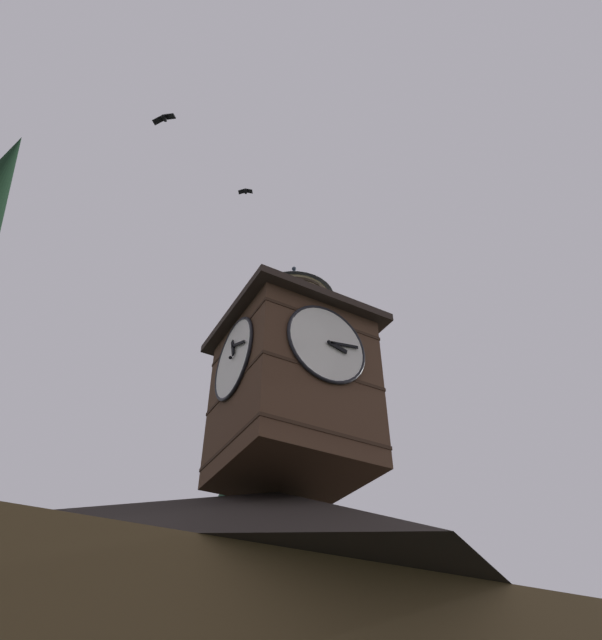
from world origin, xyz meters
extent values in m
pyramid|color=black|center=(0.70, -1.79, 6.30)|extent=(15.21, 9.12, 2.78)
cube|color=#4C3323|center=(0.76, -0.85, 10.04)|extent=(3.82, 3.82, 4.71)
cube|color=#352318|center=(0.76, -0.85, 8.25)|extent=(3.86, 3.86, 0.10)
cube|color=#352318|center=(0.76, -0.85, 10.02)|extent=(3.86, 3.86, 0.10)
cube|color=#352318|center=(0.76, -0.85, 11.79)|extent=(3.86, 3.86, 0.10)
cylinder|color=white|center=(0.76, 1.09, 10.91)|extent=(2.43, 0.10, 2.43)
torus|color=black|center=(0.76, 1.11, 10.91)|extent=(2.53, 0.10, 2.53)
cube|color=black|center=(0.47, 1.19, 10.85)|extent=(0.62, 0.04, 0.25)
cube|color=black|center=(0.27, 1.19, 11.00)|extent=(1.00, 0.04, 0.24)
sphere|color=black|center=(0.76, 1.20, 10.91)|extent=(0.10, 0.10, 0.10)
cylinder|color=white|center=(2.70, -0.85, 10.91)|extent=(0.10, 2.43, 2.43)
torus|color=black|center=(2.73, -0.85, 10.91)|extent=(0.10, 2.53, 2.53)
cube|color=black|center=(2.80, -0.76, 11.20)|extent=(0.04, 0.29, 0.62)
cube|color=black|center=(2.80, -0.39, 11.11)|extent=(0.04, 0.95, 0.47)
sphere|color=black|center=(2.81, -0.85, 10.91)|extent=(0.10, 0.10, 0.10)
cube|color=#2D231E|center=(0.76, -0.85, 12.52)|extent=(4.52, 4.52, 0.25)
cylinder|color=#D1BC84|center=(0.76, -0.85, 13.32)|extent=(2.43, 2.43, 1.34)
cylinder|color=#2D2319|center=(0.76, -0.85, 12.82)|extent=(2.49, 2.49, 0.10)
cylinder|color=#2D2319|center=(0.76, -0.85, 13.15)|extent=(2.49, 2.49, 0.10)
cylinder|color=#2D2319|center=(0.76, -0.85, 13.48)|extent=(2.49, 2.49, 0.10)
cylinder|color=#2D2319|center=(0.76, -0.85, 13.82)|extent=(2.49, 2.49, 0.10)
cone|color=#424C5B|center=(0.76, -0.85, 14.63)|extent=(2.73, 2.73, 1.29)
sphere|color=#384251|center=(0.76, -0.85, 15.37)|extent=(0.16, 0.16, 0.16)
cone|color=#173C1F|center=(-0.65, -6.48, 5.76)|extent=(4.33, 4.33, 3.76)
cone|color=#1B301F|center=(-0.65, -6.48, 8.19)|extent=(3.45, 3.45, 3.52)
cone|color=#173522|center=(-0.65, -6.48, 11.15)|extent=(2.56, 2.56, 4.32)
cone|color=#1A3C22|center=(-0.65, -6.48, 13.42)|extent=(1.68, 1.68, 3.77)
sphere|color=silver|center=(-14.21, -34.38, 12.02)|extent=(1.78, 1.78, 1.78)
ellipsoid|color=black|center=(2.11, -2.80, 20.91)|extent=(0.29, 0.33, 0.16)
cube|color=black|center=(2.24, -2.89, 20.91)|extent=(0.36, 0.34, 0.14)
cube|color=black|center=(1.99, -2.71, 20.91)|extent=(0.36, 0.34, 0.14)
ellipsoid|color=black|center=(6.59, 2.19, 15.89)|extent=(0.26, 0.25, 0.13)
cube|color=black|center=(6.48, 2.32, 15.89)|extent=(0.34, 0.35, 0.14)
cube|color=black|center=(6.70, 2.07, 15.89)|extent=(0.34, 0.35, 0.14)
camera|label=1|loc=(7.48, 11.49, 2.08)|focal=30.74mm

